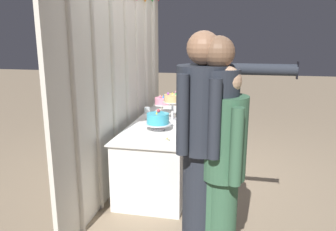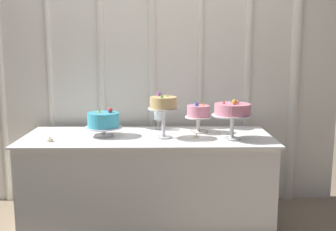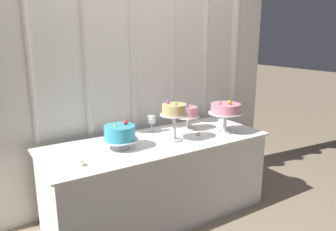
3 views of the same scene
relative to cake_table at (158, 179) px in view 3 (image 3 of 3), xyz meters
The scene contains 10 objects.
ground_plane 0.38m from the cake_table, 90.00° to the right, with size 24.00×24.00×0.00m, color gray.
draped_curtain 1.21m from the cake_table, 85.78° to the left, with size 3.46×0.18×2.74m.
cake_table is the anchor object (origin of this frame).
cake_display_leftmost 0.60m from the cake_table, behind, with size 0.30×0.30×0.23m.
cake_display_midleft 0.63m from the cake_table, 29.76° to the right, with size 0.24×0.24×0.36m.
cake_display_midright 0.68m from the cake_table, 17.55° to the left, with size 0.22×0.22×0.27m.
cake_display_rightmost 0.88m from the cake_table, 11.96° to the right, with size 0.32×0.32×0.32m.
wine_glass 0.54m from the cake_table, 71.69° to the left, with size 0.07×0.07×0.16m.
tealight_far_left 0.84m from the cake_table, 165.81° to the right, with size 0.05×0.05×0.04m.
tealight_near_left 0.54m from the cake_table, 11.69° to the right, with size 0.04×0.04×0.04m.
Camera 3 is at (-1.38, -2.23, 1.64)m, focal length 34.98 mm.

